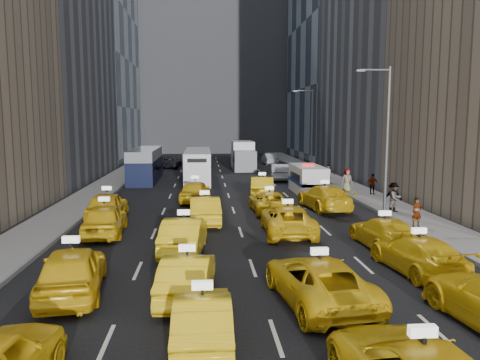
% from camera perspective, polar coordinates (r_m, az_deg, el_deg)
% --- Properties ---
extents(ground, '(160.00, 160.00, 0.00)m').
position_cam_1_polar(ground, '(16.98, 2.27, -12.70)').
color(ground, black).
rests_on(ground, ground).
extents(sidewalk_west, '(3.00, 90.00, 0.15)m').
position_cam_1_polar(sidewalk_west, '(42.13, -16.20, -0.81)').
color(sidewalk_west, gray).
rests_on(sidewalk_west, ground).
extents(sidewalk_east, '(3.00, 90.00, 0.15)m').
position_cam_1_polar(sidewalk_east, '(43.07, 12.31, -0.52)').
color(sidewalk_east, gray).
rests_on(sidewalk_east, ground).
extents(curb_west, '(0.15, 90.00, 0.18)m').
position_cam_1_polar(curb_west, '(41.86, -14.26, -0.78)').
color(curb_west, slate).
rests_on(curb_west, ground).
extents(curb_east, '(0.15, 90.00, 0.18)m').
position_cam_1_polar(curb_east, '(42.67, 10.44, -0.52)').
color(curb_east, slate).
rests_on(curb_east, ground).
extents(building_west_far, '(16.00, 22.00, 42.00)m').
position_cam_1_polar(building_west_far, '(73.86, -20.05, 18.74)').
color(building_west_far, '#2D3847').
rests_on(building_west_far, ground).
extents(building_backdrop, '(30.00, 12.00, 40.00)m').
position_cam_1_polar(building_backdrop, '(89.01, -3.32, 16.46)').
color(building_backdrop, slate).
rests_on(building_backdrop, ground).
extents(streetlight_near, '(2.15, 0.22, 9.00)m').
position_cam_1_polar(streetlight_near, '(29.98, 17.30, 5.27)').
color(streetlight_near, '#595B60').
rests_on(streetlight_near, ground).
extents(streetlight_far, '(2.15, 0.22, 9.00)m').
position_cam_1_polar(streetlight_far, '(49.12, 8.62, 6.18)').
color(streetlight_far, '#595B60').
rests_on(streetlight_far, ground).
extents(taxi_1, '(1.48, 4.20, 1.38)m').
position_cam_1_polar(taxi_1, '(12.67, -4.57, -16.53)').
color(taxi_1, yellow).
rests_on(taxi_1, ground).
extents(taxi_4, '(2.61, 5.13, 1.67)m').
position_cam_1_polar(taxi_4, '(16.82, -19.76, -10.33)').
color(taxi_4, yellow).
rests_on(taxi_4, ground).
extents(taxi_5, '(1.94, 4.55, 1.46)m').
position_cam_1_polar(taxi_5, '(15.76, -6.41, -11.55)').
color(taxi_5, yellow).
rests_on(taxi_5, ground).
extents(taxi_6, '(3.11, 5.60, 1.48)m').
position_cam_1_polar(taxi_6, '(15.43, 9.59, -11.98)').
color(taxi_6, yellow).
rests_on(taxi_6, ground).
extents(taxi_7, '(2.51, 5.08, 1.42)m').
position_cam_1_polar(taxi_7, '(19.35, 20.85, -8.47)').
color(taxi_7, yellow).
rests_on(taxi_7, ground).
extents(taxi_8, '(2.24, 4.93, 1.64)m').
position_cam_1_polar(taxi_8, '(24.76, -16.16, -4.61)').
color(taxi_8, yellow).
rests_on(taxi_8, ground).
extents(taxi_9, '(2.07, 4.92, 1.58)m').
position_cam_1_polar(taxi_9, '(20.91, -6.84, -6.64)').
color(taxi_9, yellow).
rests_on(taxi_9, ground).
extents(taxi_10, '(2.64, 5.40, 1.48)m').
position_cam_1_polar(taxi_10, '(24.18, 5.81, -4.84)').
color(taxi_10, yellow).
rests_on(taxi_10, ground).
extents(taxi_11, '(2.16, 4.88, 1.39)m').
position_cam_1_polar(taxi_11, '(22.50, 17.16, -6.16)').
color(taxi_11, yellow).
rests_on(taxi_11, ground).
extents(taxi_12, '(1.99, 4.85, 1.65)m').
position_cam_1_polar(taxi_12, '(28.59, -15.87, -3.03)').
color(taxi_12, yellow).
rests_on(taxi_12, ground).
extents(taxi_13, '(1.81, 4.77, 1.55)m').
position_cam_1_polar(taxi_13, '(26.55, -4.32, -3.65)').
color(taxi_13, yellow).
rests_on(taxi_13, ground).
extents(taxi_14, '(2.38, 4.87, 1.33)m').
position_cam_1_polar(taxi_14, '(29.77, 3.59, -2.66)').
color(taxi_14, yellow).
rests_on(taxi_14, ground).
extents(taxi_15, '(2.90, 5.77, 1.61)m').
position_cam_1_polar(taxi_15, '(31.09, 10.23, -2.08)').
color(taxi_15, yellow).
rests_on(taxi_15, ground).
extents(taxi_16, '(2.45, 4.83, 1.58)m').
position_cam_1_polar(taxi_16, '(33.44, -5.48, -1.37)').
color(taxi_16, yellow).
rests_on(taxi_16, ground).
extents(taxi_17, '(2.20, 4.88, 1.56)m').
position_cam_1_polar(taxi_17, '(35.62, 2.71, -0.83)').
color(taxi_17, yellow).
rests_on(taxi_17, ground).
extents(nypd_van, '(2.73, 5.71, 2.37)m').
position_cam_1_polar(nypd_van, '(37.75, 8.27, 0.01)').
color(nypd_van, white).
rests_on(nypd_van, ground).
extents(double_decker, '(2.63, 10.49, 3.04)m').
position_cam_1_polar(double_decker, '(46.18, -11.40, 1.80)').
color(double_decker, black).
rests_on(double_decker, ground).
extents(city_bus, '(3.15, 11.48, 2.93)m').
position_cam_1_polar(city_bus, '(45.57, -5.16, 1.78)').
color(city_bus, white).
rests_on(city_bus, ground).
extents(box_truck, '(2.85, 7.36, 3.31)m').
position_cam_1_polar(box_truck, '(55.65, 0.38, 2.99)').
color(box_truck, white).
rests_on(box_truck, ground).
extents(misc_car_0, '(2.27, 5.03, 1.60)m').
position_cam_1_polar(misc_car_0, '(45.80, 4.89, 1.00)').
color(misc_car_0, '#93959A').
rests_on(misc_car_0, ground).
extents(misc_car_1, '(2.72, 5.35, 1.45)m').
position_cam_1_polar(misc_car_1, '(58.03, -8.51, 2.19)').
color(misc_car_1, black).
rests_on(misc_car_1, ground).
extents(misc_car_2, '(2.33, 4.94, 1.39)m').
position_cam_1_polar(misc_car_2, '(62.60, 0.02, 2.61)').
color(misc_car_2, gray).
rests_on(misc_car_2, ground).
extents(misc_car_3, '(2.07, 4.34, 1.43)m').
position_cam_1_polar(misc_car_3, '(61.00, -4.29, 2.49)').
color(misc_car_3, black).
rests_on(misc_car_3, ground).
extents(misc_car_4, '(1.84, 4.56, 1.47)m').
position_cam_1_polar(misc_car_4, '(62.05, 3.62, 2.60)').
color(misc_car_4, '#9EA1A6').
rests_on(misc_car_4, ground).
extents(pedestrian_0, '(0.61, 0.44, 1.57)m').
position_cam_1_polar(pedestrian_0, '(26.73, 20.75, -3.68)').
color(pedestrian_0, gray).
rests_on(pedestrian_0, sidewalk_east).
extents(pedestrian_1, '(0.98, 0.78, 1.77)m').
position_cam_1_polar(pedestrian_1, '(30.36, 18.40, -2.12)').
color(pedestrian_1, gray).
rests_on(pedestrian_1, sidewalk_east).
extents(pedestrian_2, '(1.26, 0.90, 1.80)m').
position_cam_1_polar(pedestrian_2, '(30.80, 18.18, -1.96)').
color(pedestrian_2, gray).
rests_on(pedestrian_2, sidewalk_east).
extents(pedestrian_3, '(0.96, 0.52, 1.57)m').
position_cam_1_polar(pedestrian_3, '(37.39, 15.82, -0.47)').
color(pedestrian_3, gray).
rests_on(pedestrian_3, sidewalk_east).
extents(pedestrian_4, '(1.02, 0.70, 1.91)m').
position_cam_1_polar(pedestrian_4, '(37.86, 12.92, -0.03)').
color(pedestrian_4, gray).
rests_on(pedestrian_4, sidewalk_east).
extents(pedestrian_5, '(1.61, 0.69, 1.68)m').
position_cam_1_polar(pedestrian_5, '(42.81, 10.73, 0.71)').
color(pedestrian_5, gray).
rests_on(pedestrian_5, sidewalk_east).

